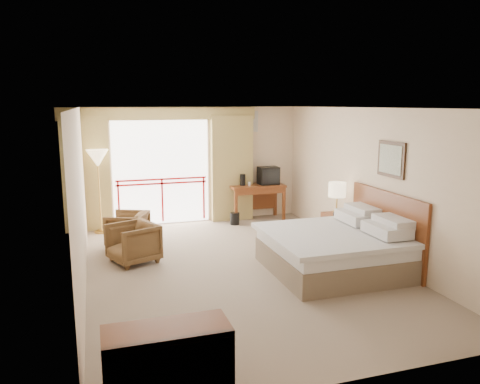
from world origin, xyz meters
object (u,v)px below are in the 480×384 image
object	(u,v)px
tv	(268,176)
dresser	(168,367)
armchair_near	(134,262)
table_lamp	(337,190)
armchair_far	(128,245)
side_table	(115,234)
floor_lamp	(98,161)
wastebasket	(235,219)
desk	(256,192)
bed	(336,249)
nightstand	(337,230)

from	to	relation	value
tv	dresser	world-z (taller)	tv
armchair_near	dresser	distance (m)	4.20
table_lamp	armchair_far	size ratio (longest dim) A/B	0.81
side_table	floor_lamp	distance (m)	1.90
armchair_near	wastebasket	bearing A→B (deg)	107.09
desk	armchair_far	bearing A→B (deg)	-156.28
dresser	armchair_near	bearing A→B (deg)	89.50
bed	desk	bearing A→B (deg)	91.16
tv	nightstand	bearing A→B (deg)	-63.69
table_lamp	floor_lamp	distance (m)	5.02
desk	armchair_near	xyz separation A→B (m)	(-3.12, -2.35, -0.67)
nightstand	wastebasket	bearing A→B (deg)	123.57
table_lamp	dresser	world-z (taller)	table_lamp
floor_lamp	armchair_near	bearing A→B (deg)	-77.16
armchair_far	floor_lamp	distance (m)	1.99
table_lamp	dresser	size ratio (longest dim) A/B	0.51
bed	wastebasket	bearing A→B (deg)	101.77
nightstand	tv	xyz separation A→B (m)	(-0.47, 2.54, 0.74)
wastebasket	dresser	xyz separation A→B (m)	(-2.52, -6.17, 0.25)
side_table	floor_lamp	size ratio (longest dim) A/B	0.28
nightstand	table_lamp	size ratio (longest dim) A/B	1.11
tv	table_lamp	bearing A→B (deg)	-63.48
bed	desk	xyz separation A→B (m)	(-0.08, 3.81, 0.29)
armchair_near	dresser	size ratio (longest dim) A/B	0.67
side_table	floor_lamp	bearing A→B (deg)	99.31
dresser	bed	bearing A→B (deg)	40.13
bed	armchair_near	world-z (taller)	bed
dresser	armchair_far	bearing A→B (deg)	89.84
desk	wastebasket	distance (m)	0.91
dresser	side_table	bearing A→B (deg)	92.66
table_lamp	wastebasket	bearing A→B (deg)	122.67
table_lamp	wastebasket	distance (m)	2.79
tv	dresser	size ratio (longest dim) A/B	0.40
nightstand	floor_lamp	world-z (taller)	floor_lamp
nightstand	armchair_far	bearing A→B (deg)	162.71
bed	floor_lamp	world-z (taller)	floor_lamp
floor_lamp	armchair_far	bearing A→B (deg)	-66.94
wastebasket	floor_lamp	distance (m)	3.31
side_table	table_lamp	bearing A→B (deg)	-13.11
wastebasket	armchair_near	bearing A→B (deg)	-141.21
floor_lamp	bed	bearing A→B (deg)	-44.71
bed	wastebasket	world-z (taller)	bed
desk	tv	distance (m)	0.50
bed	nightstand	size ratio (longest dim) A/B	3.24
side_table	floor_lamp	world-z (taller)	floor_lamp
armchair_near	nightstand	bearing A→B (deg)	64.50
armchair_near	floor_lamp	distance (m)	2.74
nightstand	side_table	xyz separation A→B (m)	(-4.15, 1.02, 0.02)
tv	wastebasket	bearing A→B (deg)	-146.72
floor_lamp	nightstand	bearing A→B (deg)	-29.26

